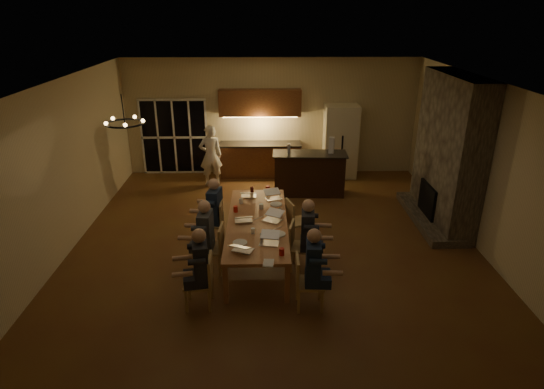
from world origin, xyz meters
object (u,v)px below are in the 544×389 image
(mug_back, at_px, (241,201))
(plate_left, at_px, (240,243))
(laptop_b, at_px, (269,238))
(laptop_c, at_px, (243,215))
(laptop_f, at_px, (274,194))
(redcup_mid, at_px, (236,209))
(can_right, at_px, (280,211))
(chair_left_near, at_px, (198,282))
(person_right_mid, at_px, (307,236))
(refrigerator, at_px, (340,141))
(chair_right_near, at_px, (310,282))
(person_left_near, at_px, (201,269))
(laptop_d, at_px, (272,215))
(chandelier, at_px, (125,123))
(dining_table, at_px, (258,239))
(plate_far, at_px, (276,204))
(redcup_near, at_px, (282,252))
(mug_front, at_px, (253,231))
(redcup_far, at_px, (268,189))
(can_silver, at_px, (262,237))
(bar_blender, at_px, (332,145))
(laptop_a, at_px, (243,244))
(mug_mid, at_px, (261,206))
(person_left_far, at_px, (215,211))
(standing_person, at_px, (211,156))
(laptop_e, at_px, (249,191))
(chair_right_far, at_px, (299,221))
(can_cola, at_px, (252,189))
(bar_island, at_px, (309,174))
(chair_left_far, at_px, (212,223))
(chair_right_mid, at_px, (302,247))
(chair_left_mid, at_px, (211,248))
(person_left_mid, at_px, (206,237))
(bar_bottle, at_px, (289,149))

(mug_back, xyz_separation_m, plate_left, (0.05, -1.67, -0.04))
(laptop_b, xyz_separation_m, laptop_c, (-0.47, 0.89, 0.00))
(laptop_f, bearing_deg, redcup_mid, -156.37)
(can_right, bearing_deg, chair_left_near, -126.40)
(person_right_mid, bearing_deg, refrigerator, -10.61)
(chair_right_near, xyz_separation_m, plate_left, (-1.12, 0.74, 0.31))
(chair_right_near, xyz_separation_m, person_left_near, (-1.68, 0.02, 0.24))
(laptop_d, bearing_deg, laptop_f, 117.21)
(refrigerator, height_order, chandelier, chandelier)
(dining_table, relative_size, laptop_d, 9.61)
(laptop_b, distance_m, plate_far, 1.64)
(laptop_d, bearing_deg, chair_left_near, -97.64)
(redcup_near, bearing_deg, mug_front, 122.07)
(redcup_far, xyz_separation_m, can_silver, (-0.12, -2.21, 0.00))
(can_silver, height_order, bar_blender, bar_blender)
(dining_table, distance_m, can_silver, 0.88)
(laptop_b, bearing_deg, redcup_far, 99.61)
(laptop_a, relative_size, mug_mid, 3.20)
(person_left_far, height_order, mug_back, person_left_far)
(laptop_a, relative_size, bar_blender, 0.80)
(chandelier, xyz_separation_m, mug_back, (1.69, 1.44, -1.95))
(standing_person, xyz_separation_m, laptop_e, (1.07, -2.64, 0.05))
(chair_right_far, bearing_deg, can_right, 113.15)
(chandelier, xyz_separation_m, redcup_mid, (1.60, 1.03, -1.94))
(can_cola, bearing_deg, person_right_mid, -61.90)
(bar_island, distance_m, person_left_far, 3.31)
(person_left_far, bearing_deg, chair_left_far, -64.61)
(chair_right_mid, relative_size, chandelier, 1.48)
(redcup_mid, bearing_deg, chair_left_mid, -114.63)
(chair_right_near, height_order, chair_right_far, same)
(person_left_mid, relative_size, person_left_far, 1.00)
(laptop_f, xyz_separation_m, mug_front, (-0.39, -1.54, -0.06))
(laptop_a, bearing_deg, can_cola, -68.93)
(plate_far, bearing_deg, chair_left_mid, -134.40)
(chair_left_near, distance_m, chair_left_mid, 1.07)
(bar_bottle, bearing_deg, chair_right_near, -88.88)
(person_left_mid, xyz_separation_m, person_left_far, (0.05, 1.07, 0.00))
(plate_left, bearing_deg, bar_island, 68.75)
(redcup_near, xyz_separation_m, can_cola, (-0.53, 2.68, 0.00))
(laptop_f, relative_size, mug_mid, 3.20)
(redcup_mid, bearing_deg, mug_back, 77.81)
(chair_left_mid, relative_size, laptop_b, 2.78)
(bar_island, distance_m, plate_far, 2.55)
(chair_left_near, bearing_deg, person_left_near, 68.08)
(person_left_mid, bearing_deg, can_cola, 162.58)
(redcup_near, distance_m, can_silver, 0.60)
(person_left_far, height_order, laptop_f, person_left_far)
(chair_right_mid, height_order, chair_right_far, same)
(laptop_f, xyz_separation_m, mug_mid, (-0.25, -0.49, -0.06))
(chair_right_far, height_order, person_left_mid, person_left_mid)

